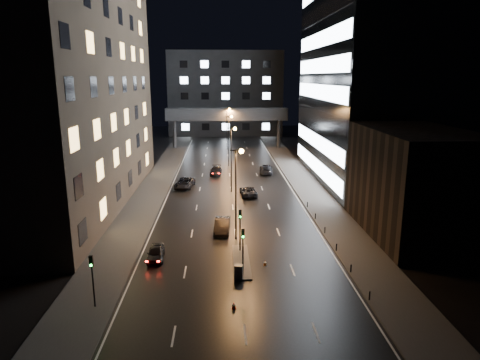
{
  "coord_description": "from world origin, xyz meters",
  "views": [
    {
      "loc": [
        -1.57,
        -36.51,
        17.58
      ],
      "look_at": [
        0.97,
        19.38,
        4.0
      ],
      "focal_mm": 32.0,
      "sensor_mm": 36.0,
      "label": 1
    }
  ],
  "objects_px": {
    "car_away_b": "(222,225)",
    "car_toward_b": "(266,169)",
    "utility_cabinet": "(239,272)",
    "car_away_c": "(185,183)",
    "car_away_d": "(216,171)",
    "car_away_a": "(156,253)",
    "car_toward_a": "(248,191)"
  },
  "relations": [
    {
      "from": "car_toward_a",
      "to": "car_away_c",
      "type": "bearing_deg",
      "value": -31.62
    },
    {
      "from": "car_away_a",
      "to": "car_toward_a",
      "type": "relative_size",
      "value": 0.8
    },
    {
      "from": "car_away_b",
      "to": "car_toward_a",
      "type": "distance_m",
      "value": 15.91
    },
    {
      "from": "car_away_a",
      "to": "car_away_d",
      "type": "distance_m",
      "value": 37.56
    },
    {
      "from": "utility_cabinet",
      "to": "car_away_d",
      "type": "bearing_deg",
      "value": 105.22
    },
    {
      "from": "car_away_a",
      "to": "car_away_b",
      "type": "distance_m",
      "value": 9.84
    },
    {
      "from": "car_away_a",
      "to": "car_toward_a",
      "type": "distance_m",
      "value": 25.05
    },
    {
      "from": "car_away_b",
      "to": "car_toward_a",
      "type": "height_order",
      "value": "car_away_b"
    },
    {
      "from": "car_away_c",
      "to": "car_away_d",
      "type": "height_order",
      "value": "car_away_c"
    },
    {
      "from": "car_away_b",
      "to": "car_toward_a",
      "type": "xyz_separation_m",
      "value": [
        4.01,
        15.39,
        -0.12
      ]
    },
    {
      "from": "car_away_b",
      "to": "utility_cabinet",
      "type": "relative_size",
      "value": 3.98
    },
    {
      "from": "car_away_b",
      "to": "car_toward_b",
      "type": "xyz_separation_m",
      "value": [
        8.28,
        30.51,
        0.02
      ]
    },
    {
      "from": "car_toward_b",
      "to": "car_away_d",
      "type": "bearing_deg",
      "value": 9.97
    },
    {
      "from": "car_away_a",
      "to": "car_away_c",
      "type": "height_order",
      "value": "car_away_c"
    },
    {
      "from": "car_away_d",
      "to": "utility_cabinet",
      "type": "distance_m",
      "value": 41.94
    },
    {
      "from": "car_away_a",
      "to": "car_away_b",
      "type": "height_order",
      "value": "car_away_b"
    },
    {
      "from": "car_away_c",
      "to": "car_toward_b",
      "type": "height_order",
      "value": "car_toward_b"
    },
    {
      "from": "car_away_a",
      "to": "utility_cabinet",
      "type": "relative_size",
      "value": 3.2
    },
    {
      "from": "car_away_d",
      "to": "car_toward_b",
      "type": "bearing_deg",
      "value": 8.0
    },
    {
      "from": "car_toward_b",
      "to": "utility_cabinet",
      "type": "distance_m",
      "value": 43.1
    },
    {
      "from": "car_away_a",
      "to": "car_away_c",
      "type": "distance_m",
      "value": 27.92
    },
    {
      "from": "car_away_b",
      "to": "car_away_c",
      "type": "height_order",
      "value": "car_away_b"
    },
    {
      "from": "car_away_b",
      "to": "car_away_c",
      "type": "relative_size",
      "value": 0.87
    },
    {
      "from": "car_away_a",
      "to": "car_away_c",
      "type": "xyz_separation_m",
      "value": [
        0.61,
        27.91,
        0.11
      ]
    },
    {
      "from": "car_away_a",
      "to": "car_toward_b",
      "type": "distance_m",
      "value": 40.64
    },
    {
      "from": "car_away_c",
      "to": "utility_cabinet",
      "type": "relative_size",
      "value": 4.56
    },
    {
      "from": "car_away_a",
      "to": "car_away_d",
      "type": "xyz_separation_m",
      "value": [
        5.57,
        37.14,
        0.04
      ]
    },
    {
      "from": "car_toward_b",
      "to": "utility_cabinet",
      "type": "height_order",
      "value": "car_toward_b"
    },
    {
      "from": "car_away_c",
      "to": "car_toward_a",
      "type": "height_order",
      "value": "car_away_c"
    },
    {
      "from": "car_away_a",
      "to": "utility_cabinet",
      "type": "distance_m",
      "value": 9.28
    },
    {
      "from": "car_toward_b",
      "to": "utility_cabinet",
      "type": "relative_size",
      "value": 4.63
    },
    {
      "from": "car_away_a",
      "to": "car_toward_a",
      "type": "xyz_separation_m",
      "value": [
        10.6,
        22.7,
        0.01
      ]
    }
  ]
}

